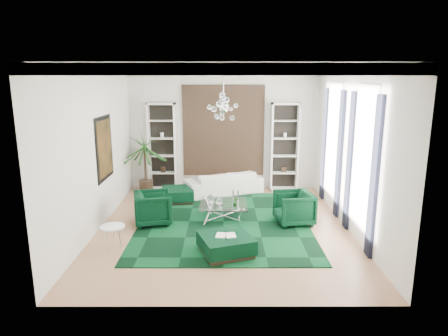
{
  "coord_description": "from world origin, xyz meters",
  "views": [
    {
      "loc": [
        -0.0,
        -9.23,
        3.6
      ],
      "look_at": [
        0.01,
        0.5,
        1.36
      ],
      "focal_mm": 32.0,
      "sensor_mm": 36.0,
      "label": 1
    }
  ],
  "objects_px": {
    "armchair_left": "(153,208)",
    "side_table": "(113,238)",
    "armchair_right": "(294,208)",
    "coffee_table": "(223,211)",
    "ottoman_front": "(226,245)",
    "ottoman_side": "(178,195)",
    "sofa": "(223,183)",
    "palm": "(145,155)"
  },
  "relations": [
    {
      "from": "sofa",
      "to": "ottoman_side",
      "type": "bearing_deg",
      "value": 8.85
    },
    {
      "from": "armchair_left",
      "to": "armchair_right",
      "type": "bearing_deg",
      "value": -103.67
    },
    {
      "from": "coffee_table",
      "to": "palm",
      "type": "height_order",
      "value": "palm"
    },
    {
      "from": "armchair_right",
      "to": "coffee_table",
      "type": "height_order",
      "value": "armchair_right"
    },
    {
      "from": "armchair_left",
      "to": "palm",
      "type": "xyz_separation_m",
      "value": [
        -0.7,
        2.75,
        0.79
      ]
    },
    {
      "from": "armchair_right",
      "to": "ottoman_front",
      "type": "height_order",
      "value": "armchair_right"
    },
    {
      "from": "armchair_left",
      "to": "coffee_table",
      "type": "relative_size",
      "value": 0.75
    },
    {
      "from": "armchair_left",
      "to": "ottoman_front",
      "type": "xyz_separation_m",
      "value": [
        1.8,
        -1.75,
        -0.21
      ]
    },
    {
      "from": "armchair_right",
      "to": "coffee_table",
      "type": "relative_size",
      "value": 0.75
    },
    {
      "from": "armchair_right",
      "to": "coffee_table",
      "type": "bearing_deg",
      "value": -109.6
    },
    {
      "from": "armchair_left",
      "to": "coffee_table",
      "type": "height_order",
      "value": "armchair_left"
    },
    {
      "from": "sofa",
      "to": "side_table",
      "type": "height_order",
      "value": "sofa"
    },
    {
      "from": "armchair_right",
      "to": "ottoman_front",
      "type": "bearing_deg",
      "value": -52.46
    },
    {
      "from": "sofa",
      "to": "ottoman_side",
      "type": "distance_m",
      "value": 1.6
    },
    {
      "from": "sofa",
      "to": "palm",
      "type": "distance_m",
      "value": 2.6
    },
    {
      "from": "sofa",
      "to": "side_table",
      "type": "relative_size",
      "value": 4.6
    },
    {
      "from": "armchair_left",
      "to": "ottoman_front",
      "type": "height_order",
      "value": "armchair_left"
    },
    {
      "from": "armchair_right",
      "to": "ottoman_side",
      "type": "height_order",
      "value": "armchair_right"
    },
    {
      "from": "armchair_left",
      "to": "ottoman_front",
      "type": "relative_size",
      "value": 0.89
    },
    {
      "from": "ottoman_side",
      "to": "side_table",
      "type": "distance_m",
      "value": 3.45
    },
    {
      "from": "armchair_left",
      "to": "ottoman_front",
      "type": "distance_m",
      "value": 2.52
    },
    {
      "from": "ottoman_front",
      "to": "side_table",
      "type": "xyz_separation_m",
      "value": [
        -2.4,
        0.25,
        0.05
      ]
    },
    {
      "from": "armchair_left",
      "to": "side_table",
      "type": "height_order",
      "value": "armchair_left"
    },
    {
      "from": "armchair_right",
      "to": "side_table",
      "type": "distance_m",
      "value": 4.37
    },
    {
      "from": "ottoman_side",
      "to": "palm",
      "type": "bearing_deg",
      "value": 139.18
    },
    {
      "from": "ottoman_side",
      "to": "coffee_table",
      "type": "bearing_deg",
      "value": -47.05
    },
    {
      "from": "sofa",
      "to": "armchair_right",
      "type": "xyz_separation_m",
      "value": [
        1.75,
        -2.65,
        0.06
      ]
    },
    {
      "from": "coffee_table",
      "to": "ottoman_side",
      "type": "height_order",
      "value": "coffee_table"
    },
    {
      "from": "coffee_table",
      "to": "side_table",
      "type": "xyz_separation_m",
      "value": [
        -2.35,
        -1.85,
        0.04
      ]
    },
    {
      "from": "side_table",
      "to": "ottoman_side",
      "type": "bearing_deg",
      "value": 73.14
    },
    {
      "from": "armchair_left",
      "to": "armchair_right",
      "type": "height_order",
      "value": "same"
    },
    {
      "from": "sofa",
      "to": "armchair_left",
      "type": "height_order",
      "value": "armchair_left"
    },
    {
      "from": "armchair_left",
      "to": "palm",
      "type": "height_order",
      "value": "palm"
    },
    {
      "from": "armchair_left",
      "to": "armchair_right",
      "type": "relative_size",
      "value": 1.0
    },
    {
      "from": "coffee_table",
      "to": "side_table",
      "type": "distance_m",
      "value": 2.99
    },
    {
      "from": "armchair_left",
      "to": "armchair_right",
      "type": "distance_m",
      "value": 3.5
    },
    {
      "from": "sofa",
      "to": "coffee_table",
      "type": "bearing_deg",
      "value": 66.66
    },
    {
      "from": "ottoman_front",
      "to": "palm",
      "type": "bearing_deg",
      "value": 119.05
    },
    {
      "from": "ottoman_front",
      "to": "palm",
      "type": "xyz_separation_m",
      "value": [
        -2.5,
        4.5,
        1.0
      ]
    },
    {
      "from": "coffee_table",
      "to": "palm",
      "type": "xyz_separation_m",
      "value": [
        -2.45,
        2.4,
        0.99
      ]
    },
    {
      "from": "ottoman_front",
      "to": "palm",
      "type": "height_order",
      "value": "palm"
    },
    {
      "from": "armchair_right",
      "to": "side_table",
      "type": "relative_size",
      "value": 1.72
    }
  ]
}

